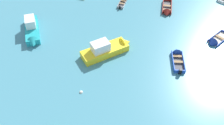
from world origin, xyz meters
The scene contains 7 objects.
rowboat_grey_outer_right centered at (1.70, 37.88, 0.17)m, with size 1.80×3.29×0.90m.
motor_launch_turquoise_near_right centered at (-11.24, 29.39, 0.68)m, with size 3.47×6.74×2.34m.
rowboat_deep_blue_back_row_left centered at (13.83, 27.91, 0.18)m, with size 3.95×3.76×1.37m.
rowboat_blue_midfield_right centered at (8.30, 25.00, 0.22)m, with size 1.58×4.27×1.25m.
motor_launch_yellow_near_left centered at (-0.52, 25.84, 0.69)m, with size 6.88×5.03×2.49m.
rowboat_maroon_back_row_right centered at (8.41, 35.12, 0.23)m, with size 2.09×4.66×1.28m.
mooring_buoy_midfield centered at (-3.40, 19.31, 0.00)m, with size 0.39×0.39×0.39m, color silver.
Camera 1 is at (0.29, 2.78, 22.00)m, focal length 39.14 mm.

